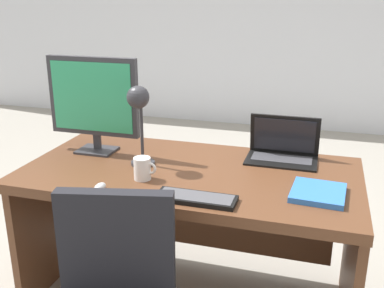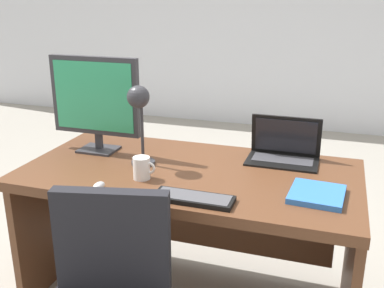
{
  "view_description": "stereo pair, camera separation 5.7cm",
  "coord_description": "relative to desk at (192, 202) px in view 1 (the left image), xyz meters",
  "views": [
    {
      "loc": [
        0.6,
        -1.96,
        1.56
      ],
      "look_at": [
        0.0,
        0.04,
        0.86
      ],
      "focal_mm": 42.21,
      "sensor_mm": 36.0,
      "label": 1
    },
    {
      "loc": [
        0.65,
        -1.94,
        1.56
      ],
      "look_at": [
        0.0,
        0.04,
        0.86
      ],
      "focal_mm": 42.21,
      "sensor_mm": 36.0,
      "label": 2
    }
  ],
  "objects": [
    {
      "name": "coffee_mug",
      "position": [
        -0.17,
        -0.21,
        0.24
      ],
      "size": [
        0.11,
        0.08,
        0.11
      ],
      "color": "white",
      "rests_on": "desk"
    },
    {
      "name": "desk",
      "position": [
        0.0,
        0.0,
        0.0
      ],
      "size": [
        1.63,
        0.83,
        0.74
      ],
      "color": "#56331E",
      "rests_on": "ground"
    },
    {
      "name": "book",
      "position": [
        0.61,
        -0.17,
        0.2
      ],
      "size": [
        0.24,
        0.26,
        0.02
      ],
      "color": "blue",
      "rests_on": "desk"
    },
    {
      "name": "desk_lamp",
      "position": [
        -0.25,
        -0.06,
        0.49
      ],
      "size": [
        0.12,
        0.14,
        0.41
      ],
      "color": "#2D2D33",
      "rests_on": "desk"
    },
    {
      "name": "ground",
      "position": [
        0.0,
        1.46,
        -0.55
      ],
      "size": [
        12.0,
        12.0,
        0.0
      ],
      "primitive_type": "plane",
      "color": "gray"
    },
    {
      "name": "back_wall",
      "position": [
        0.0,
        3.44,
        0.85
      ],
      "size": [
        10.0,
        0.1,
        2.8
      ],
      "primitive_type": "cube",
      "color": "silver",
      "rests_on": "ground"
    },
    {
      "name": "keyboard",
      "position": [
        0.13,
        -0.36,
        0.2
      ],
      "size": [
        0.34,
        0.12,
        0.02
      ],
      "color": "black",
      "rests_on": "desk"
    },
    {
      "name": "monitor",
      "position": [
        -0.56,
        0.07,
        0.48
      ],
      "size": [
        0.5,
        0.16,
        0.51
      ],
      "color": "#2D2D33",
      "rests_on": "desk"
    },
    {
      "name": "mouse",
      "position": [
        -0.3,
        -0.39,
        0.21
      ],
      "size": [
        0.04,
        0.08,
        0.03
      ],
      "color": "#B7BABF",
      "rests_on": "desk"
    },
    {
      "name": "laptop",
      "position": [
        0.42,
        0.26,
        0.26
      ],
      "size": [
        0.36,
        0.23,
        0.22
      ],
      "color": "black",
      "rests_on": "desk"
    }
  ]
}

